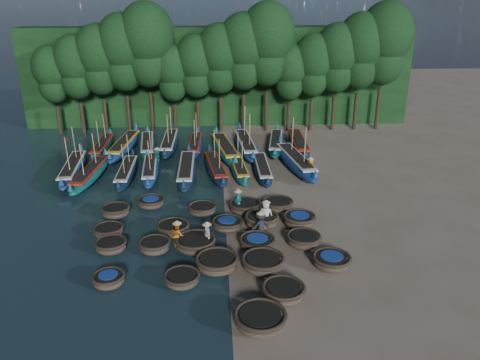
{
  "coord_description": "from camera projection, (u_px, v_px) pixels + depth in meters",
  "views": [
    {
      "loc": [
        -0.55,
        -26.31,
        13.21
      ],
      "look_at": [
        1.11,
        3.26,
        1.3
      ],
      "focal_mm": 35.0,
      "sensor_mm": 36.0,
      "label": 1
    }
  ],
  "objects": [
    {
      "name": "tree_1",
      "position": [
        76.0,
        66.0,
        44.66
      ],
      "size": [
        4.09,
        4.09,
        9.65
      ],
      "color": "black",
      "rests_on": "ground"
    },
    {
      "name": "long_boat_6",
      "position": [
        239.0,
        168.0,
        36.44
      ],
      "size": [
        1.83,
        7.29,
        3.11
      ],
      "rotation": [
        0.0,
        0.0,
        0.08
      ],
      "color": "#0F5457",
      "rests_on": "ground"
    },
    {
      "name": "long_boat_1",
      "position": [
        90.0,
        174.0,
        35.05
      ],
      "size": [
        2.17,
        7.95,
        3.39
      ],
      "rotation": [
        0.0,
        0.0,
        -0.1
      ],
      "color": "#0F5457",
      "rests_on": "ground"
    },
    {
      "name": "ground",
      "position": [
        225.0,
        219.0,
        29.33
      ],
      "size": [
        120.0,
        120.0,
        0.0
      ],
      "primitive_type": "plane",
      "color": "#7D6B5B",
      "rests_on": "ground"
    },
    {
      "name": "fisherman_6",
      "position": [
        310.0,
        168.0,
        35.44
      ],
      "size": [
        0.66,
        0.87,
        1.8
      ],
      "rotation": [
        0.0,
        0.0,
        4.92
      ],
      "color": "#C06B19",
      "rests_on": "ground"
    },
    {
      "name": "coracle_14",
      "position": [
        304.0,
        239.0,
        26.07
      ],
      "size": [
        2.05,
        2.05,
        0.72
      ],
      "rotation": [
        0.0,
        0.0,
        0.14
      ],
      "color": "brown",
      "rests_on": "ground"
    },
    {
      "name": "coracle_10",
      "position": [
        111.0,
        245.0,
        25.48
      ],
      "size": [
        1.78,
        1.78,
        0.68
      ],
      "rotation": [
        0.0,
        0.0,
        -0.06
      ],
      "color": "brown",
      "rests_on": "ground"
    },
    {
      "name": "long_boat_17",
      "position": [
        298.0,
        144.0,
        41.87
      ],
      "size": [
        1.79,
        8.85,
        1.56
      ],
      "rotation": [
        0.0,
        0.0,
        -0.03
      ],
      "color": "#0F2137",
      "rests_on": "ground"
    },
    {
      "name": "coracle_18",
      "position": [
        261.0,
        220.0,
        28.11
      ],
      "size": [
        2.44,
        2.44,
        0.84
      ],
      "rotation": [
        0.0,
        0.0,
        0.34
      ],
      "color": "brown",
      "rests_on": "ground"
    },
    {
      "name": "coracle_3",
      "position": [
        260.0,
        319.0,
        19.66
      ],
      "size": [
        2.77,
        2.77,
        0.76
      ],
      "rotation": [
        0.0,
        0.0,
        0.35
      ],
      "color": "brown",
      "rests_on": "ground"
    },
    {
      "name": "coracle_22",
      "position": [
        202.0,
        209.0,
        29.82
      ],
      "size": [
        1.93,
        1.93,
        0.64
      ],
      "rotation": [
        0.0,
        0.0,
        -0.15
      ],
      "color": "brown",
      "rests_on": "ground"
    },
    {
      "name": "tree_14",
      "position": [
        385.0,
        43.0,
        45.46
      ],
      "size": [
        5.34,
        5.34,
        12.58
      ],
      "color": "black",
      "rests_on": "ground"
    },
    {
      "name": "coracle_7",
      "position": [
        217.0,
        262.0,
        23.76
      ],
      "size": [
        2.28,
        2.28,
        0.79
      ],
      "rotation": [
        0.0,
        0.0,
        0.1
      ],
      "color": "brown",
      "rests_on": "ground"
    },
    {
      "name": "coracle_6",
      "position": [
        182.0,
        279.0,
        22.57
      ],
      "size": [
        1.97,
        1.97,
        0.64
      ],
      "rotation": [
        0.0,
        0.0,
        -0.22
      ],
      "color": "brown",
      "rests_on": "ground"
    },
    {
      "name": "long_boat_8",
      "position": [
        296.0,
        161.0,
        37.48
      ],
      "size": [
        2.99,
        9.11,
        3.92
      ],
      "rotation": [
        0.0,
        0.0,
        0.16
      ],
      "color": "navy",
      "rests_on": "ground"
    },
    {
      "name": "long_boat_3",
      "position": [
        150.0,
        169.0,
        36.12
      ],
      "size": [
        1.93,
        7.63,
        3.25
      ],
      "rotation": [
        0.0,
        0.0,
        0.08
      ],
      "color": "navy",
      "rests_on": "ground"
    },
    {
      "name": "coracle_17",
      "position": [
        227.0,
        224.0,
        27.87
      ],
      "size": [
        2.27,
        2.27,
        0.66
      ],
      "rotation": [
        0.0,
        0.0,
        -0.38
      ],
      "color": "brown",
      "rests_on": "ground"
    },
    {
      "name": "tree_0",
      "position": [
        52.0,
        74.0,
        44.79
      ],
      "size": [
        3.68,
        3.68,
        8.68
      ],
      "color": "black",
      "rests_on": "ground"
    },
    {
      "name": "long_boat_10",
      "position": [
        124.0,
        146.0,
        41.33
      ],
      "size": [
        2.43,
        8.97,
        1.59
      ],
      "rotation": [
        0.0,
        0.0,
        -0.1
      ],
      "color": "navy",
      "rests_on": "ground"
    },
    {
      "name": "long_boat_0",
      "position": [
        73.0,
        169.0,
        36.0
      ],
      "size": [
        2.18,
        8.42,
        3.59
      ],
      "rotation": [
        0.0,
        0.0,
        0.09
      ],
      "color": "navy",
      "rests_on": "ground"
    },
    {
      "name": "coracle_16",
      "position": [
        173.0,
        229.0,
        27.17
      ],
      "size": [
        2.22,
        2.22,
        0.79
      ],
      "rotation": [
        0.0,
        0.0,
        -0.29
      ],
      "color": "brown",
      "rests_on": "ground"
    },
    {
      "name": "coracle_9",
      "position": [
        332.0,
        261.0,
        24.0
      ],
      "size": [
        2.19,
        2.19,
        0.7
      ],
      "rotation": [
        0.0,
        0.0,
        0.18
      ],
      "color": "brown",
      "rests_on": "ground"
    },
    {
      "name": "coracle_24",
      "position": [
        278.0,
        204.0,
        30.33
      ],
      "size": [
        2.27,
        2.27,
        0.73
      ],
      "rotation": [
        0.0,
        0.0,
        0.2
      ],
      "color": "brown",
      "rests_on": "ground"
    },
    {
      "name": "long_boat_7",
      "position": [
        262.0,
        169.0,
        36.24
      ],
      "size": [
        1.35,
        7.47,
        1.31
      ],
      "rotation": [
        0.0,
        0.0,
        0.01
      ],
      "color": "#0F2137",
      "rests_on": "ground"
    },
    {
      "name": "coracle_19",
      "position": [
        299.0,
        220.0,
        28.22
      ],
      "size": [
        2.35,
        2.35,
        0.79
      ],
      "rotation": [
        0.0,
        0.0,
        -0.34
      ],
      "color": "brown",
      "rests_on": "ground"
    },
    {
      "name": "tree_6",
      "position": [
        196.0,
        65.0,
        45.26
      ],
      "size": [
        4.09,
        4.09,
        9.65
      ],
      "color": "black",
      "rests_on": "ground"
    },
    {
      "name": "long_boat_9",
      "position": [
        102.0,
        147.0,
        41.34
      ],
      "size": [
        1.36,
        7.58,
        3.22
      ],
      "rotation": [
        0.0,
        0.0,
        0.0
      ],
      "color": "#0F5457",
      "rests_on": "ground"
    },
    {
      "name": "tree_7",
      "position": [
        220.0,
        58.0,
        45.13
      ],
      "size": [
        4.51,
        4.51,
        10.63
      ],
      "color": "black",
      "rests_on": "ground"
    },
    {
      "name": "tree_11",
      "position": [
        314.0,
        64.0,
        45.86
      ],
      "size": [
        4.09,
        4.09,
        9.65
      ],
      "color": "black",
      "rests_on": "ground"
    },
    {
      "name": "fisherman_0",
      "position": [
        266.0,
        214.0,
        27.94
      ],
      "size": [
        0.96,
        0.76,
        1.92
      ],
      "rotation": [
        0.0,
        0.0,
        2.86
      ],
      "color": "silver",
      "rests_on": "ground"
    },
    {
      "name": "fisherman_2",
      "position": [
        178.0,
        234.0,
        25.75
      ],
      "size": [
        0.87,
        0.94,
        1.76
      ],
      "rotation": [
        0.0,
        0.0,
        2.04
      ],
      "color": "#C06B19",
      "rests_on": "ground"
    },
    {
      "name": "long_boat_13",
      "position": [
        195.0,
        146.0,
        41.67
      ],
      "size": [
        1.55,
        7.61,
        3.23
      ],
      "rotation": [
        0.0,
        0.0,
        -0.03
      ],
      "color": "navy",
      "rests_on": "ground"
    },
    {
      "name": "fisherman_4",
      "position": [
        207.0,
        234.0,
        25.76
      ],
      "size": [
        0.56,
        0.93,
        1.69
      ],
      "rotation": [
        0.0,
        0.0,
        4.96
      ],
      "color": "silver",
      "rests_on": "ground"
    },
    {
      "name": "coracle_12",
      "position": [
        195.0,
        243.0,
        25.62
      ],
      "size": [
        2.75,
        2.75,
        0.77
      ],
      "rotation": [
        0.0,
        0.0,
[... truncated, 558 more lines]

